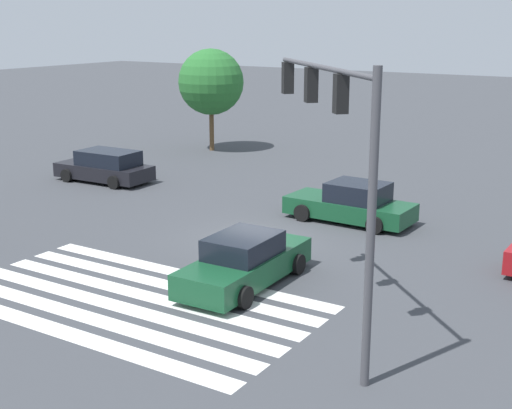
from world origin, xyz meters
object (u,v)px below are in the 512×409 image
object	(u,v)px
traffic_signal_mast	(335,136)
tree_corner_b	(211,82)
car_3	(105,167)
car_0	(245,262)
car_2	(352,204)

from	to	relation	value
traffic_signal_mast	tree_corner_b	size ratio (longest dim) A/B	1.14
car_3	car_0	bearing A→B (deg)	146.86
car_2	car_0	bearing A→B (deg)	92.77
car_0	car_2	xyz separation A→B (m)	(-0.17, 7.54, 0.01)
car_0	traffic_signal_mast	bearing A→B (deg)	-118.89
car_2	tree_corner_b	distance (m)	16.36
car_2	tree_corner_b	world-z (taller)	tree_corner_b
car_0	car_2	bearing A→B (deg)	-0.16
car_0	tree_corner_b	xyz separation A→B (m)	(-13.24, 16.85, 3.21)
car_0	car_3	bearing A→B (deg)	57.48
traffic_signal_mast	car_3	distance (m)	19.30
traffic_signal_mast	car_2	bearing A→B (deg)	-23.08
traffic_signal_mast	car_2	xyz separation A→B (m)	(-3.79, 9.41, -4.16)
car_2	car_3	size ratio (longest dim) A/B	1.03
car_2	tree_corner_b	size ratio (longest dim) A/B	0.83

